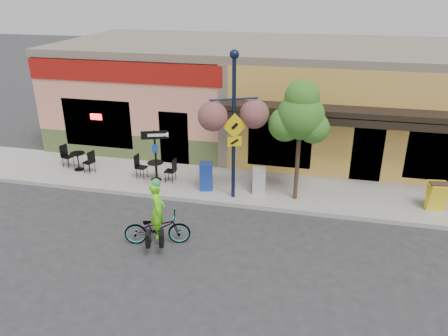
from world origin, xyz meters
name	(u,v)px	position (x,y,z in m)	size (l,w,h in m)	color
ground	(229,214)	(0.00, 0.00, 0.00)	(90.00, 90.00, 0.00)	#2D2D30
sidewalk	(241,186)	(0.00, 2.00, 0.07)	(24.00, 3.00, 0.15)	#9E9B93
curb	(233,204)	(0.00, 0.55, 0.07)	(24.00, 0.12, 0.15)	#A8A59E
building	(264,93)	(0.00, 7.50, 2.25)	(18.20, 8.20, 4.50)	#EA9074
bicycle	(157,228)	(-1.64, -2.11, 0.49)	(0.66, 1.88, 0.99)	maroon
cyclist_rider	(158,218)	(-1.59, -2.11, 0.84)	(0.61, 0.40, 1.68)	#6FFF1A
lamp_post	(234,128)	(-0.07, 0.98, 2.63)	(1.58, 0.63, 4.96)	#101A34
one_way_sign	(156,162)	(-2.71, 0.70, 1.29)	(0.88, 0.19, 2.29)	black
cafe_set_left	(78,159)	(-6.46, 1.91, 0.61)	(1.53, 0.76, 0.92)	black
cafe_set_right	(156,168)	(-3.15, 1.68, 0.62)	(1.55, 0.78, 0.93)	black
newspaper_box_blue	(206,176)	(-1.12, 1.34, 0.65)	(0.45, 0.40, 1.00)	#19389A
newspaper_box_grey	(259,181)	(0.74, 1.47, 0.62)	(0.44, 0.39, 0.94)	#B9B9B9
street_tree	(299,141)	(2.01, 1.33, 2.21)	(1.61, 1.61, 4.12)	#3D7A26
sandwich_board	(439,199)	(6.50, 1.34, 0.63)	(0.58, 0.42, 0.96)	yellow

